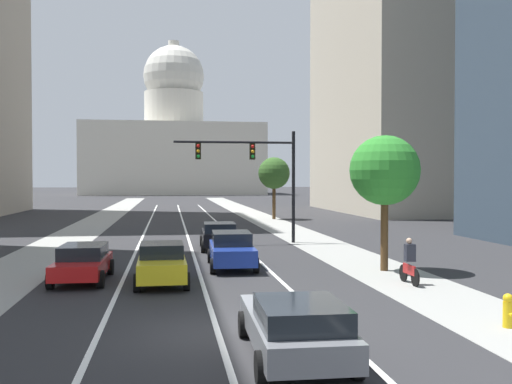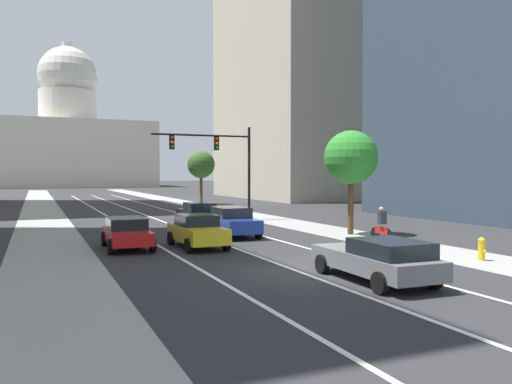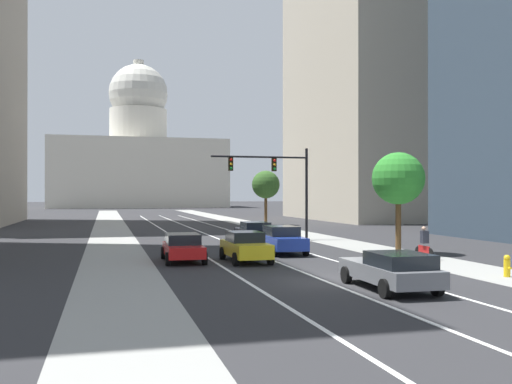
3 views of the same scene
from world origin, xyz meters
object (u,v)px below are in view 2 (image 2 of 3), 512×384
car_yellow (197,231)px  traffic_signal_mast (220,155)px  car_gray (378,259)px  car_black (197,213)px  fire_hydrant (482,249)px  car_red (127,232)px  street_tree_far_right (351,158)px  car_blue (232,221)px  cyclist (382,224)px  capitol_building (68,139)px  street_tree_mid_right (201,165)px

car_yellow → traffic_signal_mast: bearing=-24.5°
car_gray → traffic_signal_mast: traffic_signal_mast is taller
car_black → fire_hydrant: car_black is taller
traffic_signal_mast → car_red: bearing=-126.2°
car_red → street_tree_far_right: 12.79m
car_blue → cyclist: 7.85m
capitol_building → street_tree_far_right: size_ratio=7.47×
capitol_building → street_tree_far_right: 120.41m
car_red → street_tree_mid_right: bearing=-21.5°
fire_hydrant → capitol_building: bearing=93.3°
car_gray → street_tree_far_right: 13.15m
car_red → street_tree_far_right: (12.28, 0.64, 3.49)m
street_tree_mid_right → traffic_signal_mast: bearing=-103.3°
traffic_signal_mast → capitol_building: bearing=92.1°
car_red → cyclist: bearing=-100.2°
street_tree_far_right → street_tree_mid_right: 30.76m
car_blue → traffic_signal_mast: size_ratio=0.63×
car_gray → fire_hydrant: (6.07, 1.65, -0.26)m
traffic_signal_mast → street_tree_mid_right: (4.69, 19.78, -0.35)m
car_black → fire_hydrant: 18.64m
car_gray → car_yellow: car_yellow is taller
street_tree_far_right → car_black: bearing=127.3°
car_blue → cyclist: cyclist is taller
car_red → car_black: (5.97, 8.93, 0.05)m
cyclist → street_tree_far_right: size_ratio=0.30×
fire_hydrant → cyclist: cyclist is taller
fire_hydrant → street_tree_far_right: street_tree_far_right is taller
car_black → car_gray: bearing=-178.1°
car_yellow → cyclist: cyclist is taller
cyclist → street_tree_far_right: bearing=-4.7°
car_blue → car_yellow: size_ratio=1.09×
street_tree_mid_right → car_black: bearing=-107.8°
car_blue → car_black: 6.42m
car_black → traffic_signal_mast: 5.40m
car_gray → car_yellow: 9.85m
car_yellow → capitol_building: bearing=-1.5°
fire_hydrant → street_tree_far_right: (0.24, 9.34, 3.77)m
car_gray → car_black: 19.27m
car_yellow → street_tree_mid_right: 34.10m
cyclist → street_tree_mid_right: street_tree_mid_right is taller
car_red → cyclist: (12.05, -2.46, 0.11)m
car_gray → street_tree_far_right: (6.32, 10.98, 3.51)m
cyclist → car_blue: bearing=50.4°
car_yellow → street_tree_far_right: (9.30, 1.59, 3.46)m
capitol_building → street_tree_mid_right: size_ratio=7.23×
car_red → traffic_signal_mast: 14.94m
car_black → cyclist: size_ratio=2.49×
traffic_signal_mast → street_tree_far_right: bearing=-71.0°
fire_hydrant → street_tree_mid_right: size_ratio=0.15×
capitol_building → car_gray: (1.49, -130.85, -11.81)m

